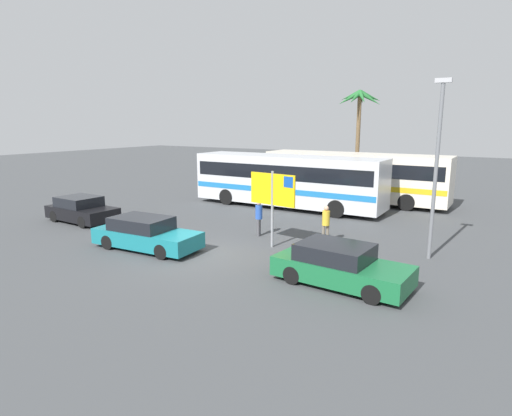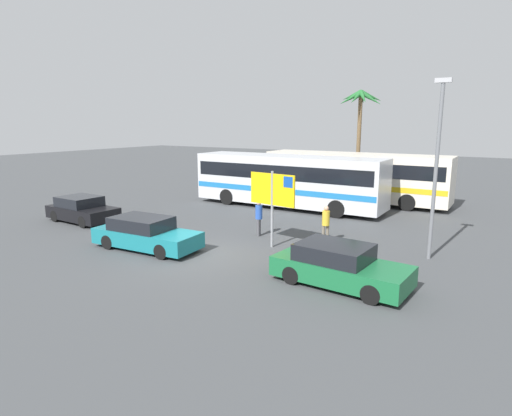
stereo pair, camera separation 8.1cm
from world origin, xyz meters
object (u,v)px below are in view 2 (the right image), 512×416
Objects in this scene: bus_front_coach at (288,179)px; bus_rear_coach at (355,175)px; car_black at (82,210)px; pedestrian_by_bus at (326,221)px; pedestrian_near_sign at (259,215)px; car_green at (339,266)px; car_teal at (146,234)px; ferry_sign at (273,192)px.

bus_rear_coach is (2.85, 4.01, 0.00)m from bus_front_coach.
pedestrian_by_bus is at bearing 14.91° from car_black.
bus_rear_coach is 10.73m from pedestrian_near_sign.
bus_front_coach reaches higher than car_green.
car_green is 4.78m from pedestrian_by_bus.
pedestrian_near_sign is (2.92, 4.19, 0.34)m from car_teal.
ferry_sign is 1.93× the size of pedestrian_near_sign.
bus_rear_coach reaches higher than pedestrian_near_sign.
car_teal is at bearing -86.80° from pedestrian_by_bus.
car_black is 0.85× the size of car_teal.
ferry_sign is 4.92m from car_green.
bus_rear_coach is at bearing 157.96° from pedestrian_by_bus.
bus_front_coach is at bearing 52.66° from car_black.
bus_front_coach is 3.70× the size of ferry_sign.
car_black is 0.90× the size of car_green.
bus_front_coach is at bearing -175.02° from pedestrian_by_bus.
bus_front_coach and bus_rear_coach have the same top height.
car_black is at bearing 161.21° from car_teal.
ferry_sign is 0.81× the size of car_black.
car_teal is at bearing -140.22° from pedestrian_near_sign.
car_green is at bearing -50.67° from pedestrian_near_sign.
car_green is 2.66× the size of pedestrian_by_bus.
ferry_sign is at bearing -55.97° from pedestrian_near_sign.
pedestrian_by_bus reaches higher than car_black.
car_black is at bearing -166.70° from ferry_sign.
bus_front_coach is 2.98× the size of car_black.
bus_front_coach reaches higher than pedestrian_by_bus.
pedestrian_near_sign is (-0.85, -10.66, -0.81)m from bus_rear_coach.
bus_rear_coach is 2.69× the size of car_green.
bus_front_coach is 7.16× the size of pedestrian_by_bus.
ferry_sign reaches higher than bus_front_coach.
ferry_sign reaches higher than pedestrian_by_bus.
ferry_sign is 2.72m from pedestrian_by_bus.
car_black is 2.40× the size of pedestrian_near_sign.
ferry_sign is at bearing 150.94° from car_green.
bus_rear_coach is at bearing 99.92° from ferry_sign.
bus_front_coach is at bearing 129.20° from car_green.
pedestrian_by_bus is (2.24, -10.21, -0.81)m from bus_rear_coach.
bus_rear_coach reaches higher than car_black.
car_teal is at bearing -94.84° from bus_front_coach.
pedestrian_by_bus is (1.65, 1.69, -1.35)m from ferry_sign.
car_green is at bearing -54.94° from bus_front_coach.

